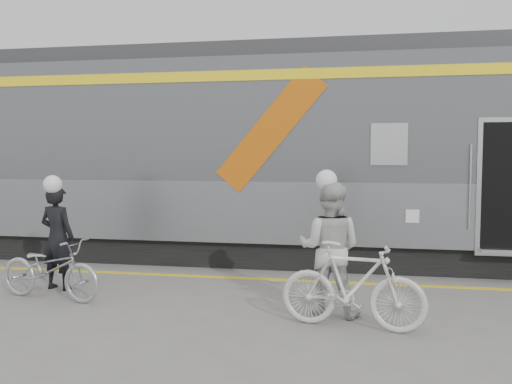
% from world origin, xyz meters
% --- Properties ---
extents(ground, '(90.00, 90.00, 0.00)m').
position_xyz_m(ground, '(0.00, 0.00, 0.00)').
color(ground, slate).
rests_on(ground, ground).
extents(train, '(24.00, 3.17, 4.10)m').
position_xyz_m(train, '(1.87, 4.19, 2.05)').
color(train, black).
rests_on(train, ground).
extents(safety_strip, '(24.00, 0.12, 0.01)m').
position_xyz_m(safety_strip, '(0.00, 2.15, 0.00)').
color(safety_strip, yellow).
rests_on(safety_strip, ground).
extents(man, '(0.65, 0.48, 1.61)m').
position_xyz_m(man, '(-2.98, 0.92, 0.81)').
color(man, black).
rests_on(man, ground).
extents(bicycle_left, '(1.77, 0.87, 0.89)m').
position_xyz_m(bicycle_left, '(-2.78, 0.37, 0.44)').
color(bicycle_left, '#B0B4B8').
rests_on(bicycle_left, ground).
extents(woman, '(0.93, 0.78, 1.73)m').
position_xyz_m(woman, '(1.20, 0.38, 0.87)').
color(woman, beige).
rests_on(woman, ground).
extents(bicycle_right, '(1.80, 0.76, 1.05)m').
position_xyz_m(bicycle_right, '(1.50, -0.17, 0.53)').
color(bicycle_right, silver).
rests_on(bicycle_right, ground).
extents(helmet_man, '(0.28, 0.28, 0.28)m').
position_xyz_m(helmet_man, '(-2.98, 0.92, 1.75)').
color(helmet_man, white).
rests_on(helmet_man, man).
extents(helmet_woman, '(0.28, 0.28, 0.28)m').
position_xyz_m(helmet_woman, '(1.20, 0.38, 1.87)').
color(helmet_woman, white).
rests_on(helmet_woman, woman).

